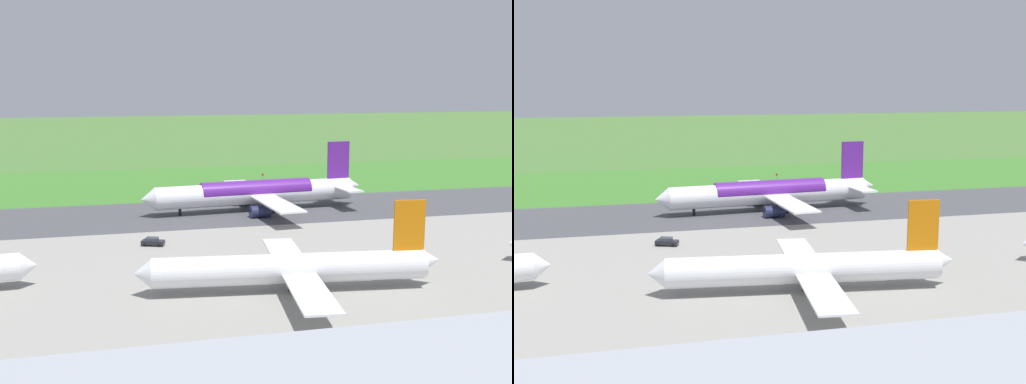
{
  "view_description": "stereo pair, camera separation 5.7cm",
  "coord_description": "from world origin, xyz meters",
  "views": [
    {
      "loc": [
        45.7,
        144.83,
        30.87
      ],
      "look_at": [
        10.09,
        0.0,
        4.5
      ],
      "focal_mm": 45.18,
      "sensor_mm": 36.0,
      "label": 1
    },
    {
      "loc": [
        45.64,
        144.85,
        30.87
      ],
      "look_at": [
        10.09,
        0.0,
        4.5
      ],
      "focal_mm": 45.18,
      "sensor_mm": 36.0,
      "label": 2
    }
  ],
  "objects": [
    {
      "name": "airliner_main",
      "position": [
        9.71,
        -0.03,
        4.35
      ],
      "size": [
        54.15,
        44.33,
        15.88
      ],
      "color": "white",
      "rests_on": "ground"
    },
    {
      "name": "apron_concrete",
      "position": [
        0.0,
        51.25,
        0.03
      ],
      "size": [
        440.0,
        110.0,
        0.05
      ],
      "primitive_type": "cube",
      "color": "gray",
      "rests_on": "ground"
    },
    {
      "name": "traffic_cone_orange",
      "position": [
        3.57,
        -37.03,
        0.28
      ],
      "size": [
        0.4,
        0.4,
        0.55
      ],
      "primitive_type": "cone",
      "color": "orange",
      "rests_on": "ground"
    },
    {
      "name": "grass_verge_foreground",
      "position": [
        0.0,
        -38.26,
        0.02
      ],
      "size": [
        600.0,
        80.0,
        0.04
      ],
      "primitive_type": "cube",
      "color": "#3C782B",
      "rests_on": "ground"
    },
    {
      "name": "no_stopping_sign",
      "position": [
        -1.4,
        -38.41,
        1.75
      ],
      "size": [
        0.6,
        0.1,
        2.98
      ],
      "color": "slate",
      "rests_on": "ground"
    },
    {
      "name": "runway_asphalt",
      "position": [
        0.0,
        0.0,
        0.03
      ],
      "size": [
        600.0,
        31.86,
        0.06
      ],
      "primitive_type": "cube",
      "color": "#47474C",
      "rests_on": "ground"
    },
    {
      "name": "airliner_parked_mid",
      "position": [
        18.89,
        58.14,
        3.63
      ],
      "size": [
        45.49,
        37.31,
        13.28
      ],
      "color": "white",
      "rests_on": "ground"
    },
    {
      "name": "service_car_followme",
      "position": [
        36.59,
        26.95,
        0.84
      ],
      "size": [
        4.57,
        3.21,
        1.62
      ],
      "color": "black",
      "rests_on": "ground"
    },
    {
      "name": "ground_plane",
      "position": [
        0.0,
        0.0,
        0.0
      ],
      "size": [
        800.0,
        800.0,
        0.0
      ],
      "primitive_type": "plane",
      "color": "#477233"
    }
  ]
}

